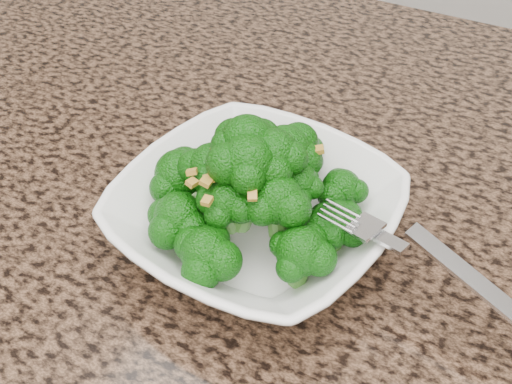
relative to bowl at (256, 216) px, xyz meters
The scene contains 5 objects.
granite_counter 0.09m from the bowl, 117.33° to the right, with size 1.64×1.04×0.03m, color brown.
bowl is the anchor object (origin of this frame).
broccoli_pile 0.06m from the bowl, behind, with size 0.18×0.18×0.07m, color #0F5609, non-canonical shape.
garlic_topping 0.10m from the bowl, ahead, with size 0.11×0.11×0.01m, color #BB902D, non-canonical shape.
fork 0.12m from the bowl, ahead, with size 0.19×0.03×0.01m, color silver, non-canonical shape.
Camera 1 is at (0.20, 0.06, 1.27)m, focal length 45.00 mm.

